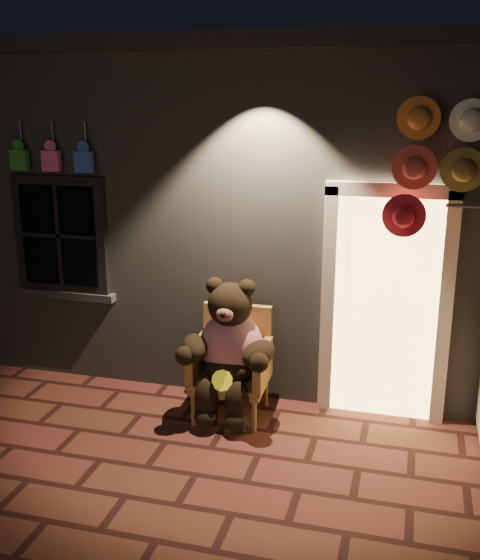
% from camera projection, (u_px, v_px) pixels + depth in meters
% --- Properties ---
extents(ground, '(60.00, 60.00, 0.00)m').
position_uv_depth(ground, '(195.00, 475.00, 5.23)').
color(ground, '#562521').
rests_on(ground, ground).
extents(shop_building, '(7.30, 5.95, 3.51)m').
position_uv_depth(shop_building, '(293.00, 189.00, 8.45)').
color(shop_building, slate).
rests_on(shop_building, ground).
extents(wicker_armchair, '(0.71, 0.64, 1.01)m').
position_uv_depth(wicker_armchair, '(233.00, 362.00, 6.14)').
color(wicker_armchair, olive).
rests_on(wicker_armchair, ground).
extents(teddy_bear, '(0.95, 0.74, 1.31)m').
position_uv_depth(teddy_bear, '(229.00, 350.00, 5.97)').
color(teddy_bear, '#BE1437').
rests_on(teddy_bear, ground).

